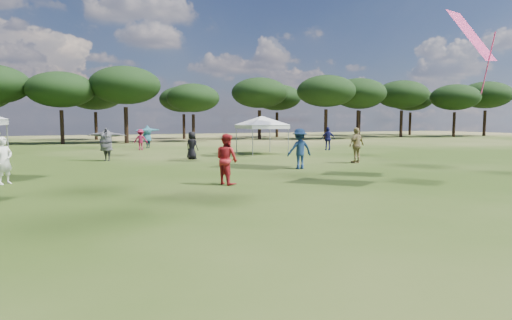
# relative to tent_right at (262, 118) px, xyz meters

# --- Properties ---
(tree_line) EXTENTS (108.78, 17.63, 7.77)m
(tree_line) POSITION_rel_tent_right_xyz_m (-7.61, 21.29, 3.00)
(tree_line) COLOR black
(tree_line) RESTS_ON ground
(tent_right) EXTENTS (5.62, 5.62, 2.85)m
(tent_right) POSITION_rel_tent_right_xyz_m (0.00, 0.00, 0.00)
(tent_right) COLOR gray
(tent_right) RESTS_ON ground
(festival_crowd) EXTENTS (30.53, 22.55, 1.89)m
(festival_crowd) POSITION_rel_tent_right_xyz_m (-9.21, -1.06, -1.54)
(festival_crowd) COLOR navy
(festival_crowd) RESTS_ON ground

